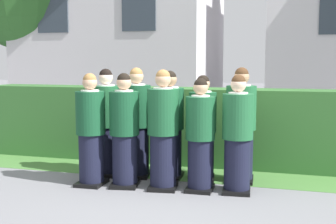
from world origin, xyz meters
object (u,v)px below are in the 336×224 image
object	(u,v)px
student_front_row_1	(124,133)
student_rear_row_4	(241,128)
student_front_row_2	(163,132)
student_front_row_0	(91,132)
student_rear_row_2	(170,127)
student_rear_row_3	(203,130)
student_front_row_3	(200,138)
student_rear_row_1	(137,125)
student_rear_row_0	(107,125)
student_front_row_4	(237,137)

from	to	relation	value
student_front_row_1	student_rear_row_4	bearing A→B (deg)	24.71
student_front_row_2	student_rear_row_4	size ratio (longest dim) A/B	0.99
student_front_row_2	student_front_row_0	bearing A→B (deg)	-174.25
student_front_row_1	student_front_row_2	distance (m)	0.56
student_rear_row_2	student_rear_row_3	distance (m)	0.51
student_rear_row_2	student_front_row_2	bearing A→B (deg)	-83.15
student_rear_row_2	student_rear_row_3	bearing A→B (deg)	2.26
student_front_row_3	student_rear_row_1	xyz separation A→B (m)	(-1.10, 0.49, 0.07)
student_rear_row_1	student_front_row_2	bearing A→B (deg)	-42.44
student_front_row_2	student_front_row_3	size ratio (longest dim) A/B	1.08
student_rear_row_1	student_rear_row_4	world-z (taller)	student_rear_row_4
student_rear_row_4	student_front_row_0	bearing A→B (deg)	-158.93
student_rear_row_0	student_rear_row_2	size ratio (longest dim) A/B	1.02
student_front_row_3	student_rear_row_1	distance (m)	1.21
student_rear_row_3	student_rear_row_4	size ratio (longest dim) A/B	0.93
student_front_row_1	student_rear_row_2	bearing A→B (deg)	51.95
student_front_row_2	student_rear_row_4	bearing A→B (deg)	34.48
student_front_row_3	student_rear_row_0	distance (m)	1.65
student_front_row_1	student_rear_row_2	size ratio (longest dim) A/B	0.99
student_front_row_2	student_rear_row_2	size ratio (longest dim) A/B	1.02
student_front_row_2	student_rear_row_2	bearing A→B (deg)	96.85
student_front_row_1	student_front_row_4	distance (m)	1.59
student_front_row_1	student_rear_row_1	distance (m)	0.57
student_front_row_1	student_rear_row_2	world-z (taller)	student_rear_row_2
student_front_row_4	student_rear_row_1	size ratio (longest dim) A/B	0.95
student_rear_row_1	student_rear_row_2	world-z (taller)	student_rear_row_1
student_front_row_4	student_rear_row_0	world-z (taller)	student_rear_row_0
student_front_row_0	student_rear_row_2	world-z (taller)	student_rear_row_2
student_front_row_2	student_rear_row_3	distance (m)	0.75
student_front_row_1	student_rear_row_4	size ratio (longest dim) A/B	0.96
student_front_row_0	student_front_row_1	xyz separation A→B (m)	(0.49, 0.07, 0.00)
student_front_row_1	student_rear_row_0	size ratio (longest dim) A/B	0.97
student_rear_row_1	student_rear_row_3	size ratio (longest dim) A/B	1.07
student_front_row_1	student_rear_row_0	world-z (taller)	student_rear_row_0
student_front_row_4	student_front_row_2	bearing A→B (deg)	-173.72
student_front_row_4	student_rear_row_4	xyz separation A→B (m)	(-0.03, 0.57, 0.04)
student_front_row_2	student_rear_row_2	xyz separation A→B (m)	(-0.07, 0.59, -0.02)
student_rear_row_1	student_rear_row_2	bearing A→B (deg)	6.50
student_rear_row_0	student_rear_row_1	xyz separation A→B (m)	(0.48, 0.05, 0.01)
student_rear_row_1	student_rear_row_4	bearing A→B (deg)	5.33
student_front_row_4	student_front_row_3	bearing A→B (deg)	-172.80
student_rear_row_1	student_rear_row_2	distance (m)	0.52
student_front_row_0	student_rear_row_4	distance (m)	2.19
student_front_row_0	student_front_row_1	size ratio (longest dim) A/B	1.00
student_rear_row_3	student_rear_row_4	world-z (taller)	student_rear_row_4
student_rear_row_0	student_rear_row_3	xyz separation A→B (m)	(1.50, 0.13, -0.04)
student_rear_row_0	student_front_row_0	bearing A→B (deg)	-88.43
student_front_row_1	student_front_row_0	bearing A→B (deg)	-171.59
student_front_row_1	student_front_row_3	size ratio (longest dim) A/B	1.04
student_front_row_2	student_rear_row_1	size ratio (longest dim) A/B	0.99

